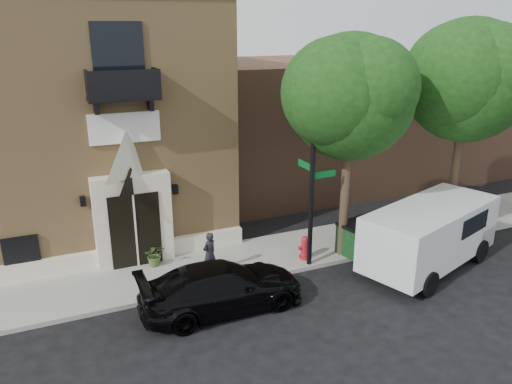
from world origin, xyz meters
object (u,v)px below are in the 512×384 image
dumpster (362,236)px  black_sedan (222,287)px  fire_hydrant (305,247)px  pedestrian_near (209,253)px  street_sign (312,178)px  cargo_van (433,232)px

dumpster → black_sedan: bearing=-178.3°
fire_hydrant → pedestrian_near: pedestrian_near is taller
street_sign → dumpster: bearing=1.8°
dumpster → pedestrian_near: (-5.70, 0.51, 0.15)m
black_sedan → fire_hydrant: black_sedan is taller
fire_hydrant → pedestrian_near: bearing=176.1°
street_sign → pedestrian_near: (-3.44, 0.65, -2.37)m
street_sign → pedestrian_near: size_ratio=4.15×
fire_hydrant → dumpster: dumpster is taller
cargo_van → dumpster: bearing=116.7°
cargo_van → pedestrian_near: 7.76m
dumpster → street_sign: bearing=171.6°
cargo_van → dumpster: cargo_van is taller
cargo_van → pedestrian_near: cargo_van is taller
black_sedan → pedestrian_near: (0.26, 1.97, 0.18)m
dumpster → pedestrian_near: bearing=162.9°
black_sedan → pedestrian_near: pedestrian_near is taller
street_sign → fire_hydrant: size_ratio=7.21×
black_sedan → dumpster: size_ratio=2.51×
black_sedan → fire_hydrant: bearing=-65.7°
street_sign → pedestrian_near: bearing=167.5°
dumpster → fire_hydrant: bearing=160.9°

